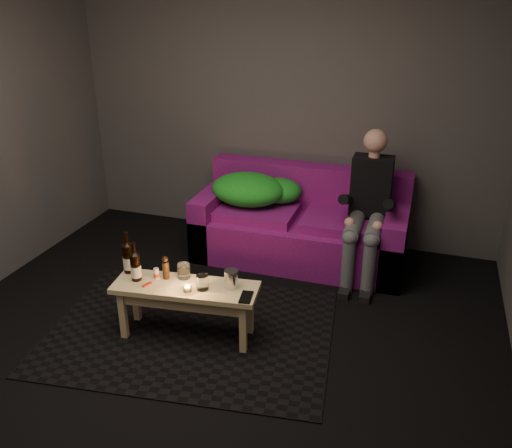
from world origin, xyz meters
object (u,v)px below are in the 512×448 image
at_px(beer_bottle_b, 136,266).
at_px(steel_cup, 231,279).
at_px(person, 368,204).
at_px(beer_bottle_a, 128,258).
at_px(sofa, 302,227).
at_px(coffee_table, 186,294).

height_order(beer_bottle_b, steel_cup, beer_bottle_b).
height_order(person, beer_bottle_a, person).
relative_size(beer_bottle_b, steel_cup, 2.25).
relative_size(beer_bottle_a, beer_bottle_b, 1.09).
bearing_deg(steel_cup, sofa, 83.57).
height_order(coffee_table, beer_bottle_b, beer_bottle_b).
bearing_deg(beer_bottle_b, person, 43.81).
bearing_deg(beer_bottle_b, sofa, 61.32).
bearing_deg(beer_bottle_a, beer_bottle_b, -38.67).
relative_size(coffee_table, steel_cup, 8.07).
relative_size(person, coffee_table, 1.19).
bearing_deg(coffee_table, beer_bottle_a, 173.89).
xyz_separation_m(sofa, beer_bottle_b, (-0.82, -1.49, 0.23)).
xyz_separation_m(sofa, steel_cup, (-0.16, -1.38, 0.19)).
relative_size(coffee_table, beer_bottle_b, 3.59).
relative_size(sofa, person, 1.50).
height_order(sofa, beer_bottle_b, sofa).
bearing_deg(steel_cup, beer_bottle_a, -178.14).
xyz_separation_m(coffee_table, beer_bottle_a, (-0.46, 0.05, 0.19)).
height_order(sofa, beer_bottle_a, sofa).
bearing_deg(coffee_table, steel_cup, 13.46).
distance_m(person, steel_cup, 1.45).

